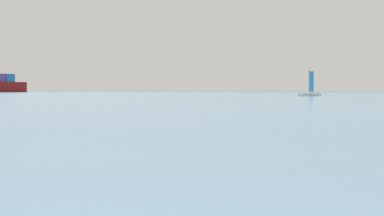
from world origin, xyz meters
name	(u,v)px	position (x,y,z in m)	size (l,w,h in m)	color
distant_headland	(146,85)	(-87.12, 1298.13, 11.66)	(1035.55, 434.07, 23.31)	#756B56
small_sailboat	(310,94)	(41.48, 235.43, 0.90)	(9.05, 7.31, 10.30)	white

